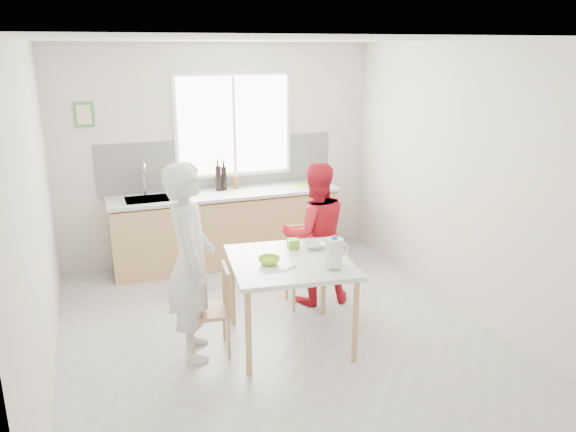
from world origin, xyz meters
The scene contains 21 objects.
ground centered at (0.00, 0.00, 0.00)m, with size 4.50×4.50×0.00m, color #B7B7B2.
room_shell centered at (0.00, 0.00, 1.64)m, with size 4.50×4.50×4.50m.
window centered at (0.20, 2.23, 1.70)m, with size 1.50×0.06×1.30m.
backsplash centered at (0.00, 2.24, 1.23)m, with size 3.00×0.02×0.65m, color white.
picture_frame centered at (-1.55, 2.23, 1.90)m, with size 0.22×0.03×0.28m.
kitchen_counter centered at (0.00, 1.95, 0.42)m, with size 2.84×0.64×1.37m.
dining_table centered at (0.06, -0.22, 0.73)m, with size 1.17×1.17×0.82m.
chair_left centered at (-0.63, -0.14, 0.44)m, with size 0.41×0.41×0.80m.
chair_far centered at (0.49, 0.55, 0.46)m, with size 0.42×0.42×0.83m.
person_white centered at (-0.82, -0.12, 0.87)m, with size 0.64×0.42×1.75m, color silver.
person_red centered at (0.61, 0.53, 0.76)m, with size 0.74×0.58×1.52m, color red.
bowl_green centered at (-0.15, -0.25, 0.85)m, with size 0.19×0.19×0.06m, color #A3DA32.
bowl_white centered at (0.38, 0.00, 0.84)m, with size 0.21×0.21×0.05m, color silver.
milk_jug centered at (0.35, -0.53, 0.96)m, with size 0.21×0.15×0.27m.
green_box centered at (0.19, 0.05, 0.86)m, with size 0.10×0.10×0.09m, color #6DB429.
spoon centered at (-0.05, -0.43, 0.83)m, with size 0.01×0.01×0.16m, color #A5A5AA.
cutting_board centered at (1.10, 1.98, 0.93)m, with size 0.35×0.25×0.01m, color #7EC62D.
wine_bottle_a centered at (-0.06, 2.05, 1.08)m, with size 0.07×0.07×0.32m, color black.
wine_bottle_b centered at (0.01, 2.06, 1.07)m, with size 0.07×0.07×0.30m, color black.
jar_amber centered at (0.18, 2.10, 1.00)m, with size 0.06×0.06×0.16m, color #8E5E1F.
soap_bottle centered at (-0.59, 2.04, 1.01)m, with size 0.08×0.08×0.18m, color #999999.
Camera 1 is at (-1.56, -4.62, 2.65)m, focal length 35.00 mm.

